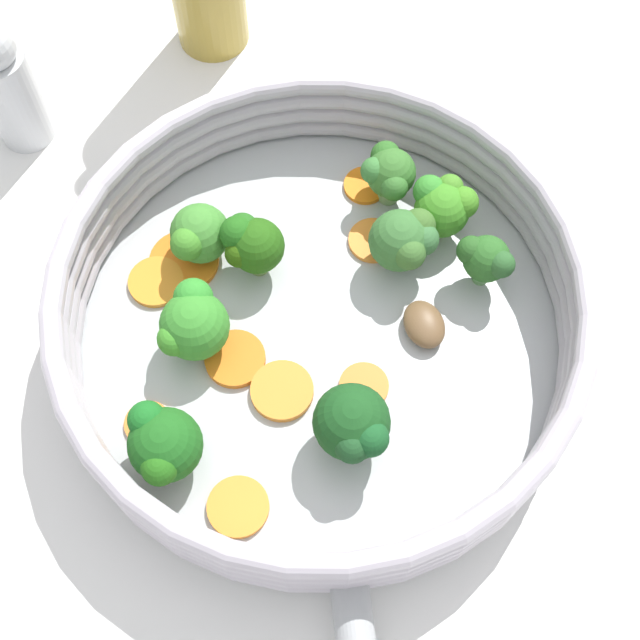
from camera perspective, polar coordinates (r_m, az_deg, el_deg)
name	(u,v)px	position (r m, az deg, el deg)	size (l,w,h in m)	color
ground_plane	(320,341)	(0.61, 0.00, -1.32)	(4.00, 4.00, 0.00)	white
skillet	(320,335)	(0.60, 0.00, -0.98)	(0.33, 0.33, 0.02)	#B2B5B7
skillet_rim_wall	(320,310)	(0.56, 0.00, 0.65)	(0.34, 0.34, 0.06)	#B9B0BC
skillet_rivet_left	(265,566)	(0.54, -3.54, -15.41)	(0.01, 0.01, 0.01)	#B1B7B6
skillet_rivet_right	(426,549)	(0.55, 6.80, -14.34)	(0.01, 0.01, 0.01)	#B4B7BA
carrot_slice_0	(364,386)	(0.57, 2.82, -4.26)	(0.03, 0.03, 0.00)	orange
carrot_slice_1	(281,391)	(0.57, -2.49, -4.53)	(0.04, 0.04, 0.01)	orange
carrot_slice_2	(148,424)	(0.58, -10.96, -6.52)	(0.03, 0.03, 0.00)	orange
carrot_slice_3	(156,282)	(0.62, -10.45, 2.42)	(0.04, 0.04, 0.00)	orange
carrot_slice_4	(374,241)	(0.62, 3.47, 5.08)	(0.03, 0.03, 0.00)	orange
carrot_slice_5	(188,256)	(0.62, -8.47, 4.06)	(0.05, 0.05, 0.00)	orange
carrot_slice_6	(365,186)	(0.65, 2.91, 8.59)	(0.03, 0.03, 0.00)	orange
carrot_slice_7	(235,359)	(0.58, -5.45, -2.49)	(0.04, 0.04, 0.01)	orange
carrot_slice_8	(238,507)	(0.55, -5.26, -11.83)	(0.04, 0.04, 0.00)	orange
broccoli_floret_0	(251,243)	(0.59, -4.47, 4.93)	(0.04, 0.04, 0.05)	olive
broccoli_floret_1	(443,205)	(0.61, 7.91, 7.31)	(0.05, 0.04, 0.05)	#7FA052
broccoli_floret_2	(405,240)	(0.59, 5.46, 5.10)	(0.05, 0.05, 0.05)	#628D55
broccoli_floret_3	(486,259)	(0.59, 10.56, 3.87)	(0.04, 0.03, 0.04)	#609555
broccoli_floret_4	(193,323)	(0.57, -8.15, -0.21)	(0.04, 0.05, 0.05)	#628D45
broccoli_floret_5	(163,444)	(0.54, -10.02, -7.85)	(0.05, 0.05, 0.05)	#73A75F
broccoli_floret_6	(198,236)	(0.60, -7.84, 5.36)	(0.04, 0.05, 0.04)	#5F9856
broccoli_floret_7	(353,425)	(0.53, 2.14, -6.76)	(0.05, 0.05, 0.06)	#7AA85E
broccoli_floret_8	(388,173)	(0.62, 4.40, 9.38)	(0.04, 0.04, 0.05)	#82A769
mushroom_piece_0	(424,324)	(0.59, 6.68, -0.28)	(0.04, 0.03, 0.01)	brown
salt_shaker	(7,84)	(0.69, -19.42, 14.06)	(0.04, 0.04, 0.11)	silver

